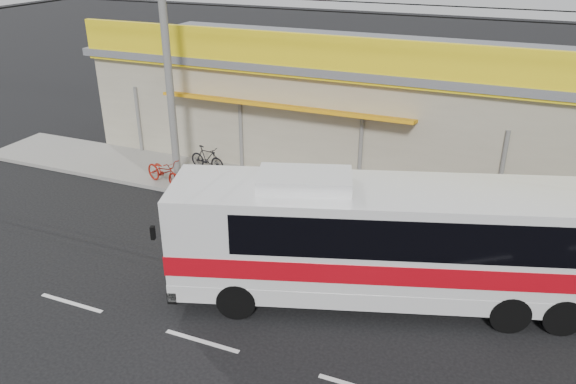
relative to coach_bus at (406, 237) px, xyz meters
name	(u,v)px	position (x,y,z in m)	size (l,w,h in m)	color
ground	(248,287)	(-4.02, -1.05, -1.91)	(120.00, 120.00, 0.00)	black
sidewalk	(320,199)	(-4.02, 4.95, -1.84)	(30.00, 3.20, 0.15)	gray
lane_markings	(202,341)	(-4.02, -3.55, -1.91)	(50.00, 0.12, 0.01)	silver
storefront_building	(364,102)	(-4.03, 10.49, 0.38)	(22.60, 9.20, 5.70)	#9C957E
coach_bus	(406,237)	(0.00, 0.00, 0.00)	(11.80, 5.92, 3.58)	silver
motorbike_red	(164,172)	(-9.92, 3.69, -1.24)	(0.70, 2.00, 1.05)	maroon
motorbike_dark	(207,158)	(-9.14, 5.61, -1.26)	(0.47, 1.66, 1.00)	black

